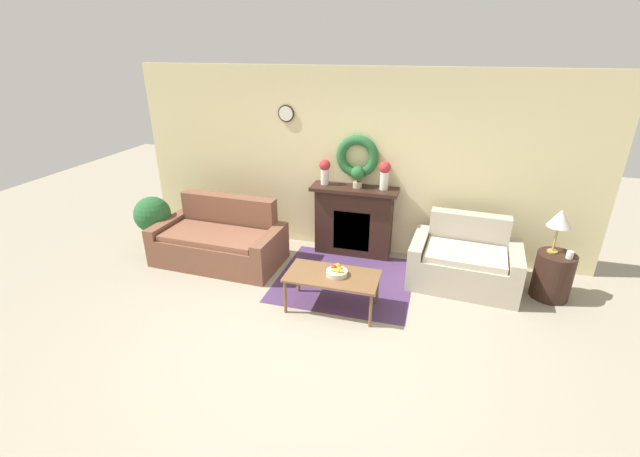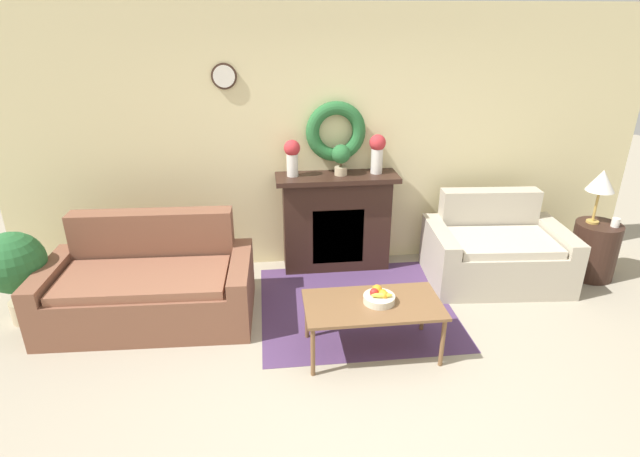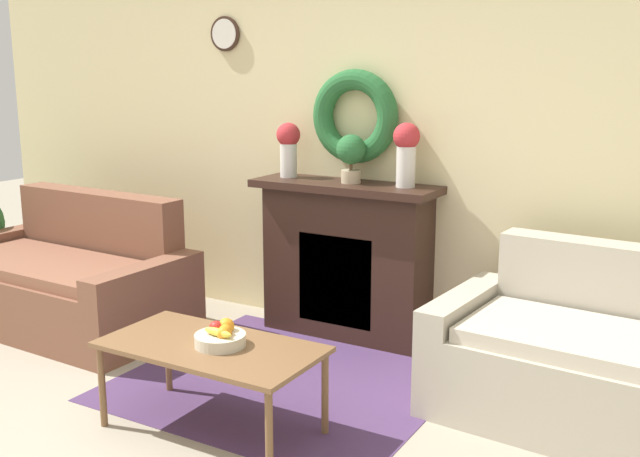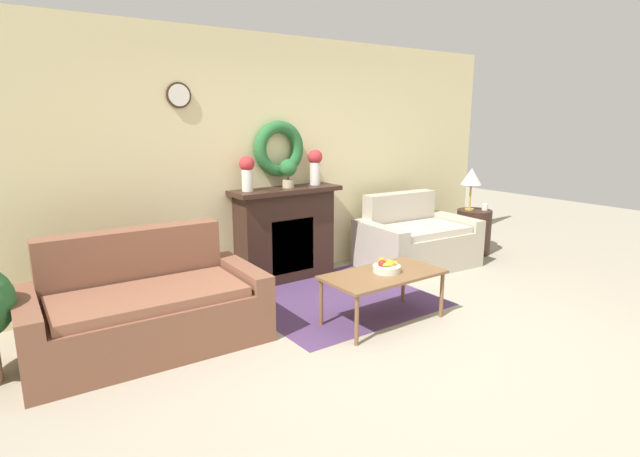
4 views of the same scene
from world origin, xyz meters
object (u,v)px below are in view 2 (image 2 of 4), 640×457
(loveseat_right, at_px, (495,252))
(vase_on_mantel_left, at_px, (292,155))
(table_lamp, at_px, (602,182))
(side_table_by_loveseat, at_px, (594,250))
(fruit_bowl, at_px, (379,297))
(vase_on_mantel_right, at_px, (377,151))
(coffee_table, at_px, (373,308))
(fireplace, at_px, (336,221))
(mug, at_px, (616,222))
(couch_left, at_px, (150,286))
(potted_plant_on_mantel, at_px, (341,157))
(potted_plant_floor_by_couch, at_px, (14,266))

(loveseat_right, xyz_separation_m, vase_on_mantel_left, (-2.06, 0.48, 0.96))
(table_lamp, bearing_deg, side_table_by_loveseat, -38.66)
(fruit_bowl, xyz_separation_m, vase_on_mantel_right, (0.29, 1.54, 0.79))
(loveseat_right, height_order, coffee_table, loveseat_right)
(fruit_bowl, height_order, vase_on_mantel_left, vase_on_mantel_left)
(vase_on_mantel_left, bearing_deg, side_table_by_loveseat, -9.91)
(coffee_table, distance_m, side_table_by_loveseat, 2.78)
(coffee_table, bearing_deg, fireplace, 92.66)
(fruit_bowl, bearing_deg, mug, 19.14)
(mug, bearing_deg, vase_on_mantel_right, 165.09)
(couch_left, distance_m, loveseat_right, 3.44)
(couch_left, bearing_deg, vase_on_mantel_left, 32.48)
(fireplace, bearing_deg, potted_plant_on_mantel, -20.69)
(coffee_table, xyz_separation_m, fruit_bowl, (0.05, 0.02, 0.09))
(coffee_table, height_order, mug, mug)
(mug, height_order, potted_plant_on_mantel, potted_plant_on_mantel)
(table_lamp, bearing_deg, coffee_table, -157.30)
(couch_left, distance_m, fruit_bowl, 2.09)
(table_lamp, distance_m, vase_on_mantel_left, 3.11)
(couch_left, relative_size, potted_plant_on_mantel, 5.86)
(potted_plant_floor_by_couch, bearing_deg, table_lamp, 2.61)
(couch_left, bearing_deg, coffee_table, -19.73)
(side_table_by_loveseat, distance_m, potted_plant_floor_by_couch, 5.63)
(fireplace, relative_size, table_lamp, 2.25)
(coffee_table, xyz_separation_m, vase_on_mantel_left, (-0.53, 1.56, 0.86))
(loveseat_right, bearing_deg, table_lamp, 3.43)
(loveseat_right, xyz_separation_m, potted_plant_floor_by_couch, (-4.56, -0.27, 0.24))
(table_lamp, bearing_deg, mug, -38.16)
(loveseat_right, bearing_deg, potted_plant_floor_by_couch, -172.32)
(couch_left, bearing_deg, vase_on_mantel_right, 21.77)
(mug, height_order, vase_on_mantel_left, vase_on_mantel_left)
(mug, bearing_deg, loveseat_right, 173.06)
(vase_on_mantel_left, xyz_separation_m, vase_on_mantel_right, (0.87, 0.00, 0.02))
(couch_left, bearing_deg, fruit_bowl, -18.79)
(coffee_table, height_order, side_table_by_loveseat, side_table_by_loveseat)
(loveseat_right, distance_m, fruit_bowl, 1.83)
(couch_left, height_order, vase_on_mantel_left, vase_on_mantel_left)
(couch_left, xyz_separation_m, mug, (4.59, 0.17, 0.33))
(fireplace, height_order, side_table_by_loveseat, fireplace)
(table_lamp, bearing_deg, fireplace, 169.27)
(potted_plant_on_mantel, bearing_deg, vase_on_mantel_right, 3.02)
(fruit_bowl, relative_size, potted_plant_floor_by_couch, 0.29)
(couch_left, bearing_deg, fireplace, 25.67)
(side_table_by_loveseat, xyz_separation_m, table_lamp, (-0.06, 0.05, 0.74))
(fruit_bowl, height_order, potted_plant_floor_by_couch, potted_plant_floor_by_couch)
(couch_left, height_order, loveseat_right, couch_left)
(coffee_table, distance_m, mug, 2.86)
(loveseat_right, bearing_deg, side_table_by_loveseat, 1.00)
(mug, relative_size, potted_plant_on_mantel, 0.29)
(loveseat_right, relative_size, vase_on_mantel_left, 3.86)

